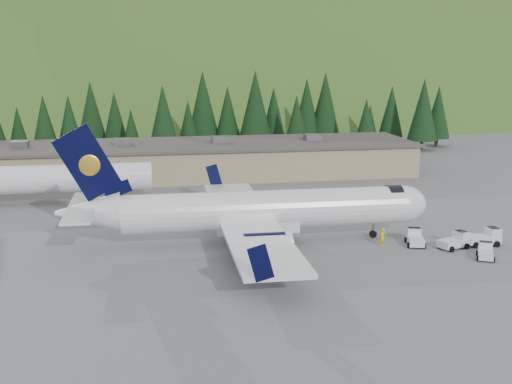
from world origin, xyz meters
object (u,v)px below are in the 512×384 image
at_px(terminal_building, 188,159).
at_px(baggage_tug_a, 455,241).
at_px(airliner, 256,211).
at_px(baggage_tug_d, 415,238).
at_px(baggage_tug_b, 485,237).
at_px(second_airliner, 40,178).
at_px(baggage_tug_c, 486,251).
at_px(ramp_worker, 382,237).

bearing_deg(terminal_building, baggage_tug_a, -61.85).
relative_size(airliner, baggage_tug_d, 11.69).
height_order(baggage_tug_a, baggage_tug_b, baggage_tug_b).
bearing_deg(airliner, baggage_tug_b, -10.79).
bearing_deg(baggage_tug_a, baggage_tug_d, 132.93).
bearing_deg(airliner, terminal_building, 96.81).
distance_m(baggage_tug_a, terminal_building, 48.87).
bearing_deg(baggage_tug_d, second_airliner, 72.39).
bearing_deg(baggage_tug_b, airliner, 168.62).
bearing_deg(baggage_tug_a, baggage_tug_b, -13.10).
relative_size(airliner, baggage_tug_b, 11.17).
xyz_separation_m(baggage_tug_a, baggage_tug_b, (3.43, 0.40, 0.07)).
relative_size(second_airliner, baggage_tug_d, 8.57).
distance_m(baggage_tug_c, baggage_tug_d, 7.08).
bearing_deg(ramp_worker, baggage_tug_d, 134.77).
bearing_deg(baggage_tug_b, ramp_worker, 171.69).
relative_size(second_airliner, terminal_building, 0.39).
distance_m(terminal_building, ramp_worker, 44.20).
height_order(airliner, second_airliner, airliner).
distance_m(second_airliner, baggage_tug_d, 46.96).
distance_m(baggage_tug_b, baggage_tug_d, 7.03).
relative_size(baggage_tug_a, terminal_building, 0.05).
relative_size(airliner, baggage_tug_c, 12.73).
xyz_separation_m(baggage_tug_c, terminal_building, (-24.33, 46.51, 1.99)).
bearing_deg(second_airliner, baggage_tug_a, -32.21).
bearing_deg(terminal_building, baggage_tug_c, -62.39).
xyz_separation_m(terminal_building, ramp_worker, (16.19, -41.10, -1.70)).
relative_size(airliner, ramp_worker, 20.37).
relative_size(baggage_tug_b, ramp_worker, 1.82).
distance_m(baggage_tug_c, terminal_building, 52.53).
distance_m(airliner, baggage_tug_a, 19.96).
distance_m(airliner, baggage_tug_b, 23.18).
height_order(baggage_tug_b, baggage_tug_d, baggage_tug_b).
relative_size(airliner, baggage_tug_a, 11.00).
distance_m(baggage_tug_a, baggage_tug_b, 3.45).
bearing_deg(second_airliner, terminal_building, 38.78).
bearing_deg(baggage_tug_d, baggage_tug_b, -86.46).
xyz_separation_m(baggage_tug_b, terminal_building, (-26.47, 42.66, 1.82)).
xyz_separation_m(airliner, ramp_worker, (12.28, -3.11, -2.40)).
xyz_separation_m(baggage_tug_c, ramp_worker, (-8.14, 5.42, 0.29)).
height_order(baggage_tug_d, ramp_worker, ramp_worker).
relative_size(baggage_tug_d, ramp_worker, 1.74).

